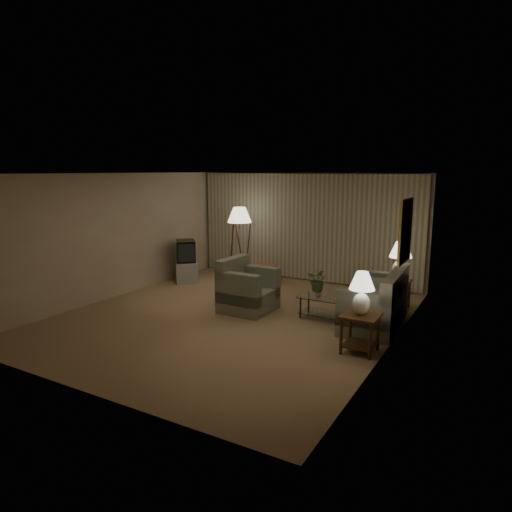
{
  "coord_description": "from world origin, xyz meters",
  "views": [
    {
      "loc": [
        4.54,
        -7.08,
        2.76
      ],
      "look_at": [
        0.18,
        0.6,
        1.09
      ],
      "focal_mm": 32.0,
      "sensor_mm": 36.0,
      "label": 1
    }
  ],
  "objects_px": {
    "crt_tv": "(186,251)",
    "ottoman": "(264,273)",
    "sofa": "(374,304)",
    "side_table_near": "(360,326)",
    "tv_cabinet": "(186,271)",
    "side_table_far": "(399,289)",
    "table_lamp_near": "(362,289)",
    "table_lamp_far": "(400,257)",
    "coffee_table": "(325,305)",
    "vase": "(318,293)",
    "floor_lamp": "(240,242)",
    "armchair": "(248,290)"
  },
  "relations": [
    {
      "from": "crt_tv",
      "to": "table_lamp_near",
      "type": "bearing_deg",
      "value": 23.83
    },
    {
      "from": "side_table_near",
      "to": "armchair",
      "type": "bearing_deg",
      "value": 159.16
    },
    {
      "from": "armchair",
      "to": "coffee_table",
      "type": "bearing_deg",
      "value": -78.99
    },
    {
      "from": "crt_tv",
      "to": "ottoman",
      "type": "bearing_deg",
      "value": 74.41
    },
    {
      "from": "armchair",
      "to": "ottoman",
      "type": "bearing_deg",
      "value": 21.63
    },
    {
      "from": "floor_lamp",
      "to": "vase",
      "type": "relative_size",
      "value": 13.68
    },
    {
      "from": "side_table_far",
      "to": "crt_tv",
      "type": "relative_size",
      "value": 0.79
    },
    {
      "from": "side_table_near",
      "to": "side_table_far",
      "type": "relative_size",
      "value": 1.0
    },
    {
      "from": "side_table_near",
      "to": "tv_cabinet",
      "type": "distance_m",
      "value": 5.72
    },
    {
      "from": "table_lamp_far",
      "to": "ottoman",
      "type": "height_order",
      "value": "table_lamp_far"
    },
    {
      "from": "coffee_table",
      "to": "vase",
      "type": "distance_m",
      "value": 0.26
    },
    {
      "from": "side_table_far",
      "to": "tv_cabinet",
      "type": "xyz_separation_m",
      "value": [
        -5.2,
        -0.23,
        -0.14
      ]
    },
    {
      "from": "armchair",
      "to": "sofa",
      "type": "bearing_deg",
      "value": -80.44
    },
    {
      "from": "side_table_far",
      "to": "table_lamp_far",
      "type": "height_order",
      "value": "table_lamp_far"
    },
    {
      "from": "side_table_far",
      "to": "side_table_near",
      "type": "bearing_deg",
      "value": -90.0
    },
    {
      "from": "coffee_table",
      "to": "tv_cabinet",
      "type": "xyz_separation_m",
      "value": [
        -4.16,
        1.12,
        -0.02
      ]
    },
    {
      "from": "sofa",
      "to": "tv_cabinet",
      "type": "bearing_deg",
      "value": -104.34
    },
    {
      "from": "side_table_far",
      "to": "crt_tv",
      "type": "distance_m",
      "value": 5.22
    },
    {
      "from": "sofa",
      "to": "side_table_far",
      "type": "relative_size",
      "value": 3.16
    },
    {
      "from": "floor_lamp",
      "to": "table_lamp_far",
      "type": "bearing_deg",
      "value": -7.02
    },
    {
      "from": "floor_lamp",
      "to": "table_lamp_near",
      "type": "bearing_deg",
      "value": -37.37
    },
    {
      "from": "side_table_far",
      "to": "floor_lamp",
      "type": "relative_size",
      "value": 0.32
    },
    {
      "from": "side_table_far",
      "to": "crt_tv",
      "type": "xyz_separation_m",
      "value": [
        -5.2,
        -0.23,
        0.37
      ]
    },
    {
      "from": "table_lamp_far",
      "to": "tv_cabinet",
      "type": "relative_size",
      "value": 0.78
    },
    {
      "from": "side_table_far",
      "to": "vase",
      "type": "relative_size",
      "value": 4.43
    },
    {
      "from": "side_table_near",
      "to": "table_lamp_far",
      "type": "xyz_separation_m",
      "value": [
        -0.0,
        2.6,
        0.64
      ]
    },
    {
      "from": "side_table_near",
      "to": "side_table_far",
      "type": "xyz_separation_m",
      "value": [
        0.0,
        2.6,
        -0.02
      ]
    },
    {
      "from": "table_lamp_near",
      "to": "table_lamp_far",
      "type": "xyz_separation_m",
      "value": [
        -0.0,
        2.6,
        0.06
      ]
    },
    {
      "from": "table_lamp_near",
      "to": "tv_cabinet",
      "type": "distance_m",
      "value": 5.76
    },
    {
      "from": "table_lamp_near",
      "to": "crt_tv",
      "type": "relative_size",
      "value": 0.88
    },
    {
      "from": "table_lamp_far",
      "to": "ottoman",
      "type": "xyz_separation_m",
      "value": [
        -3.42,
        0.64,
        -0.84
      ]
    },
    {
      "from": "crt_tv",
      "to": "ottoman",
      "type": "xyz_separation_m",
      "value": [
        1.78,
        0.87,
        -0.56
      ]
    },
    {
      "from": "crt_tv",
      "to": "sofa",
      "type": "bearing_deg",
      "value": 36.91
    },
    {
      "from": "table_lamp_far",
      "to": "floor_lamp",
      "type": "bearing_deg",
      "value": 172.98
    },
    {
      "from": "ottoman",
      "to": "floor_lamp",
      "type": "bearing_deg",
      "value": -167.76
    },
    {
      "from": "vase",
      "to": "side_table_near",
      "type": "bearing_deg",
      "value": -46.4
    },
    {
      "from": "table_lamp_near",
      "to": "vase",
      "type": "xyz_separation_m",
      "value": [
        -1.19,
        1.25,
        -0.51
      ]
    },
    {
      "from": "table_lamp_near",
      "to": "side_table_near",
      "type": "bearing_deg",
      "value": -90.0
    },
    {
      "from": "table_lamp_far",
      "to": "sofa",
      "type": "bearing_deg",
      "value": -96.84
    },
    {
      "from": "side_table_near",
      "to": "side_table_far",
      "type": "bearing_deg",
      "value": 90.0
    },
    {
      "from": "sofa",
      "to": "side_table_near",
      "type": "bearing_deg",
      "value": 3.4
    },
    {
      "from": "tv_cabinet",
      "to": "crt_tv",
      "type": "relative_size",
      "value": 1.29
    },
    {
      "from": "side_table_far",
      "to": "vase",
      "type": "bearing_deg",
      "value": -131.4
    },
    {
      "from": "sofa",
      "to": "table_lamp_near",
      "type": "bearing_deg",
      "value": 3.4
    },
    {
      "from": "sofa",
      "to": "ottoman",
      "type": "height_order",
      "value": "sofa"
    },
    {
      "from": "tv_cabinet",
      "to": "vase",
      "type": "xyz_separation_m",
      "value": [
        4.01,
        -1.12,
        0.23
      ]
    },
    {
      "from": "sofa",
      "to": "table_lamp_near",
      "type": "distance_m",
      "value": 1.48
    },
    {
      "from": "armchair",
      "to": "side_table_near",
      "type": "distance_m",
      "value": 2.73
    },
    {
      "from": "sofa",
      "to": "side_table_far",
      "type": "bearing_deg",
      "value": 170.21
    },
    {
      "from": "sofa",
      "to": "table_lamp_far",
      "type": "relative_size",
      "value": 2.47
    }
  ]
}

